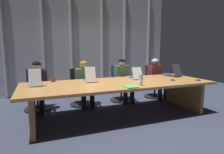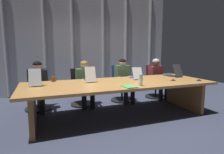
{
  "view_description": "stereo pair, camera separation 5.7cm",
  "coord_description": "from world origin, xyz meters",
  "px_view_note": "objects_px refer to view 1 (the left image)",
  "views": [
    {
      "loc": [
        -1.56,
        -3.53,
        1.4
      ],
      "look_at": [
        -0.12,
        0.12,
        0.82
      ],
      "focal_mm": 30.34,
      "sensor_mm": 36.0,
      "label": 1
    },
    {
      "loc": [
        -1.5,
        -3.55,
        1.4
      ],
      "look_at": [
        -0.12,
        0.12,
        0.82
      ],
      "focal_mm": 30.34,
      "sensor_mm": 36.0,
      "label": 2
    }
  ],
  "objects_px": {
    "laptop_left_mid": "(89,78)",
    "office_chair_right_mid": "(154,85)",
    "spiral_notepad": "(130,87)",
    "water_bottle_primary": "(141,80)",
    "laptop_left_end": "(36,82)",
    "person_left_mid": "(85,81)",
    "person_center": "(123,78)",
    "laptop_right_mid": "(172,74)",
    "coffee_mug_near": "(53,79)",
    "office_chair_left_end": "(37,95)",
    "conference_mic_left_side": "(198,80)",
    "office_chair_left_mid": "(81,91)",
    "laptop_center": "(134,76)",
    "office_chair_center": "(121,88)",
    "person_left_end": "(37,83)",
    "person_right_mid": "(157,76)",
    "conference_mic_middle": "(173,80)"
  },
  "relations": [
    {
      "from": "office_chair_center",
      "to": "person_right_mid",
      "type": "height_order",
      "value": "person_right_mid"
    },
    {
      "from": "conference_mic_left_side",
      "to": "laptop_left_mid",
      "type": "bearing_deg",
      "value": 161.0
    },
    {
      "from": "person_right_mid",
      "to": "conference_mic_middle",
      "type": "xyz_separation_m",
      "value": [
        -0.4,
        -1.17,
        0.09
      ]
    },
    {
      "from": "office_chair_right_mid",
      "to": "person_center",
      "type": "relative_size",
      "value": 0.81
    },
    {
      "from": "office_chair_right_mid",
      "to": "water_bottle_primary",
      "type": "relative_size",
      "value": 3.96
    },
    {
      "from": "person_left_mid",
      "to": "office_chair_left_end",
      "type": "bearing_deg",
      "value": -98.39
    },
    {
      "from": "office_chair_center",
      "to": "office_chair_left_mid",
      "type": "bearing_deg",
      "value": -87.69
    },
    {
      "from": "person_left_mid",
      "to": "person_center",
      "type": "relative_size",
      "value": 0.97
    },
    {
      "from": "water_bottle_primary",
      "to": "coffee_mug_near",
      "type": "distance_m",
      "value": 1.82
    },
    {
      "from": "person_center",
      "to": "spiral_notepad",
      "type": "bearing_deg",
      "value": -25.11
    },
    {
      "from": "water_bottle_primary",
      "to": "conference_mic_middle",
      "type": "distance_m",
      "value": 0.99
    },
    {
      "from": "laptop_left_mid",
      "to": "spiral_notepad",
      "type": "xyz_separation_m",
      "value": [
        0.54,
        -0.86,
        -0.05
      ]
    },
    {
      "from": "office_chair_left_end",
      "to": "person_left_end",
      "type": "height_order",
      "value": "person_left_end"
    },
    {
      "from": "laptop_right_mid",
      "to": "water_bottle_primary",
      "type": "xyz_separation_m",
      "value": [
        -1.37,
        -0.8,
        0.05
      ]
    },
    {
      "from": "laptop_center",
      "to": "office_chair_center",
      "type": "relative_size",
      "value": 0.46
    },
    {
      "from": "laptop_left_mid",
      "to": "laptop_center",
      "type": "xyz_separation_m",
      "value": [
        1.08,
        -0.03,
        -0.01
      ]
    },
    {
      "from": "office_chair_center",
      "to": "office_chair_right_mid",
      "type": "distance_m",
      "value": 1.08
    },
    {
      "from": "laptop_left_end",
      "to": "laptop_center",
      "type": "height_order",
      "value": "laptop_left_end"
    },
    {
      "from": "office_chair_right_mid",
      "to": "spiral_notepad",
      "type": "relative_size",
      "value": 2.92
    },
    {
      "from": "laptop_left_end",
      "to": "person_left_mid",
      "type": "relative_size",
      "value": 0.42
    },
    {
      "from": "laptop_left_mid",
      "to": "person_right_mid",
      "type": "bearing_deg",
      "value": -71.83
    },
    {
      "from": "laptop_center",
      "to": "office_chair_center",
      "type": "distance_m",
      "value": 0.91
    },
    {
      "from": "laptop_left_end",
      "to": "coffee_mug_near",
      "type": "distance_m",
      "value": 0.43
    },
    {
      "from": "laptop_left_mid",
      "to": "coffee_mug_near",
      "type": "relative_size",
      "value": 3.61
    },
    {
      "from": "water_bottle_primary",
      "to": "office_chair_left_end",
      "type": "bearing_deg",
      "value": 138.77
    },
    {
      "from": "laptop_center",
      "to": "office_chair_left_mid",
      "type": "distance_m",
      "value": 1.41
    },
    {
      "from": "laptop_left_end",
      "to": "person_left_mid",
      "type": "height_order",
      "value": "person_left_mid"
    },
    {
      "from": "laptop_center",
      "to": "office_chair_right_mid",
      "type": "relative_size",
      "value": 0.48
    },
    {
      "from": "laptop_center",
      "to": "office_chair_right_mid",
      "type": "bearing_deg",
      "value": -50.57
    },
    {
      "from": "person_left_end",
      "to": "person_right_mid",
      "type": "xyz_separation_m",
      "value": [
        3.16,
        -0.0,
        0.0
      ]
    },
    {
      "from": "office_chair_right_mid",
      "to": "water_bottle_primary",
      "type": "xyz_separation_m",
      "value": [
        -1.39,
        -1.6,
        0.48
      ]
    },
    {
      "from": "laptop_left_mid",
      "to": "office_chair_right_mid",
      "type": "relative_size",
      "value": 0.49
    },
    {
      "from": "person_left_end",
      "to": "spiral_notepad",
      "type": "relative_size",
      "value": 3.58
    },
    {
      "from": "office_chair_left_mid",
      "to": "office_chair_center",
      "type": "height_order",
      "value": "office_chair_center"
    },
    {
      "from": "laptop_right_mid",
      "to": "office_chair_left_mid",
      "type": "relative_size",
      "value": 0.54
    },
    {
      "from": "laptop_left_mid",
      "to": "person_left_mid",
      "type": "bearing_deg",
      "value": -2.89
    },
    {
      "from": "laptop_right_mid",
      "to": "person_right_mid",
      "type": "bearing_deg",
      "value": -2.01
    },
    {
      "from": "office_chair_right_mid",
      "to": "person_left_end",
      "type": "xyz_separation_m",
      "value": [
        -3.2,
        -0.15,
        0.3
      ]
    },
    {
      "from": "laptop_left_end",
      "to": "laptop_center",
      "type": "distance_m",
      "value": 2.13
    },
    {
      "from": "laptop_left_mid",
      "to": "laptop_right_mid",
      "type": "distance_m",
      "value": 2.15
    },
    {
      "from": "person_left_end",
      "to": "person_center",
      "type": "distance_m",
      "value": 2.12
    },
    {
      "from": "office_chair_left_mid",
      "to": "conference_mic_left_side",
      "type": "xyz_separation_m",
      "value": [
        2.25,
        -1.55,
        0.4
      ]
    },
    {
      "from": "office_chair_left_mid",
      "to": "conference_mic_left_side",
      "type": "height_order",
      "value": "office_chair_left_mid"
    },
    {
      "from": "laptop_right_mid",
      "to": "water_bottle_primary",
      "type": "distance_m",
      "value": 1.59
    },
    {
      "from": "person_center",
      "to": "water_bottle_primary",
      "type": "distance_m",
      "value": 1.48
    },
    {
      "from": "spiral_notepad",
      "to": "water_bottle_primary",
      "type": "bearing_deg",
      "value": 3.98
    },
    {
      "from": "laptop_left_mid",
      "to": "office_chair_left_end",
      "type": "height_order",
      "value": "laptop_left_mid"
    },
    {
      "from": "office_chair_left_end",
      "to": "person_left_mid",
      "type": "relative_size",
      "value": 0.84
    },
    {
      "from": "laptop_center",
      "to": "person_right_mid",
      "type": "bearing_deg",
      "value": -55.48
    },
    {
      "from": "office_chair_right_mid",
      "to": "coffee_mug_near",
      "type": "relative_size",
      "value": 7.35
    }
  ]
}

